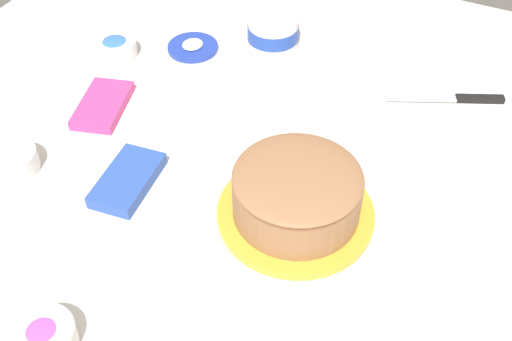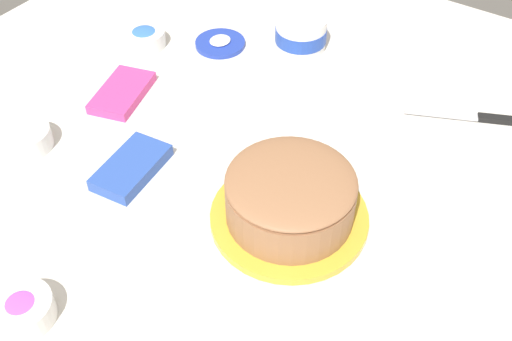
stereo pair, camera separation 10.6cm
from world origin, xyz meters
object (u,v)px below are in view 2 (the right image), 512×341
at_px(frosted_cake, 290,200).
at_px(frosting_tub_lid, 220,43).
at_px(candy_box_upper, 132,167).
at_px(sprinkle_bowl_rainbow, 23,309).
at_px(sprinkle_bowl_green, 25,137).
at_px(sprinkle_bowl_blue, 144,37).
at_px(frosting_tub, 301,32).
at_px(spreading_knife, 477,117).
at_px(candy_box_lower, 122,93).

height_order(frosted_cake, frosting_tub_lid, frosted_cake).
xyz_separation_m(frosted_cake, candy_box_upper, (-0.06, 0.29, -0.04)).
xyz_separation_m(frosting_tub_lid, sprinkle_bowl_rainbow, (-0.72, -0.18, 0.02)).
bearing_deg(sprinkle_bowl_green, sprinkle_bowl_blue, 6.12).
bearing_deg(sprinkle_bowl_blue, frosting_tub, -57.10).
height_order(frosting_tub_lid, sprinkle_bowl_rainbow, sprinkle_bowl_rainbow).
distance_m(frosting_tub_lid, candy_box_upper, 0.43).
relative_size(spreading_knife, candy_box_lower, 1.52).
xyz_separation_m(sprinkle_bowl_rainbow, candy_box_upper, (0.31, 0.07, -0.01)).
height_order(spreading_knife, sprinkle_bowl_green, sprinkle_bowl_green).
height_order(sprinkle_bowl_rainbow, candy_box_upper, sprinkle_bowl_rainbow).
xyz_separation_m(frosted_cake, sprinkle_bowl_blue, (0.26, 0.54, -0.03)).
bearing_deg(frosted_cake, frosting_tub, 28.90).
relative_size(frosted_cake, spreading_knife, 1.17).
distance_m(candy_box_lower, candy_box_upper, 0.22).
bearing_deg(frosted_cake, frosting_tub_lid, 48.53).
xyz_separation_m(frosting_tub_lid, sprinkle_bowl_blue, (-0.09, 0.14, 0.01)).
xyz_separation_m(sprinkle_bowl_blue, sprinkle_bowl_rainbow, (-0.63, -0.32, 0.00)).
bearing_deg(frosting_tub_lid, sprinkle_bowl_blue, 123.59).
xyz_separation_m(frosting_tub, sprinkle_bowl_blue, (-0.19, 0.29, -0.02)).
bearing_deg(spreading_knife, sprinkle_bowl_green, 128.98).
xyz_separation_m(sprinkle_bowl_blue, candy_box_lower, (-0.17, -0.08, -0.01)).
height_order(frosting_tub, spreading_knife, frosting_tub).
relative_size(frosting_tub_lid, sprinkle_bowl_rainbow, 1.25).
relative_size(frosted_cake, frosting_tub, 2.30).
bearing_deg(candy_box_lower, frosted_cake, -117.56).
height_order(frosting_tub, candy_box_lower, frosting_tub).
bearing_deg(candy_box_lower, spreading_knife, -78.06).
bearing_deg(spreading_knife, sprinkle_bowl_blue, 103.01).
relative_size(sprinkle_bowl_rainbow, candy_box_upper, 0.61).
bearing_deg(frosting_tub_lid, candy_box_upper, -165.31).
relative_size(candy_box_lower, candy_box_upper, 1.01).
relative_size(frosted_cake, sprinkle_bowl_green, 2.75).
distance_m(frosted_cake, sprinkle_bowl_green, 0.51).
distance_m(spreading_knife, candy_box_lower, 0.70).
relative_size(sprinkle_bowl_blue, candy_box_lower, 0.62).
height_order(sprinkle_bowl_blue, candy_box_lower, sprinkle_bowl_blue).
xyz_separation_m(spreading_knife, sprinkle_bowl_blue, (-0.16, 0.71, 0.01)).
distance_m(sprinkle_bowl_blue, sprinkle_bowl_green, 0.38).
relative_size(frosting_tub_lid, sprinkle_bowl_green, 1.18).
bearing_deg(sprinkle_bowl_green, frosting_tub, -23.95).
relative_size(frosting_tub, candy_box_upper, 0.78).
bearing_deg(frosting_tub_lid, sprinkle_bowl_green, 168.05).
height_order(frosting_tub, candy_box_upper, frosting_tub).
distance_m(sprinkle_bowl_rainbow, candy_box_upper, 0.32).
height_order(spreading_knife, sprinkle_bowl_blue, sprinkle_bowl_blue).
bearing_deg(sprinkle_bowl_blue, frosted_cake, -115.75).
bearing_deg(sprinkle_bowl_rainbow, candy_box_upper, 13.31).
bearing_deg(sprinkle_bowl_rainbow, frosted_cake, -30.60).
xyz_separation_m(frosting_tub, sprinkle_bowl_green, (-0.56, 0.25, -0.02)).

